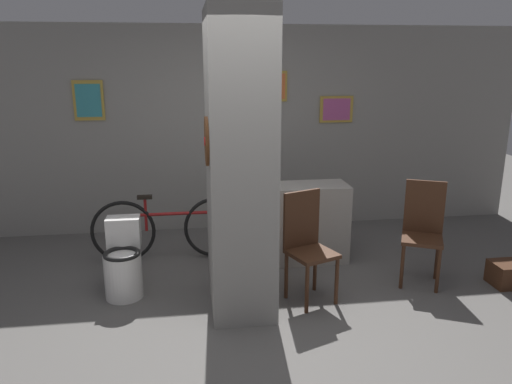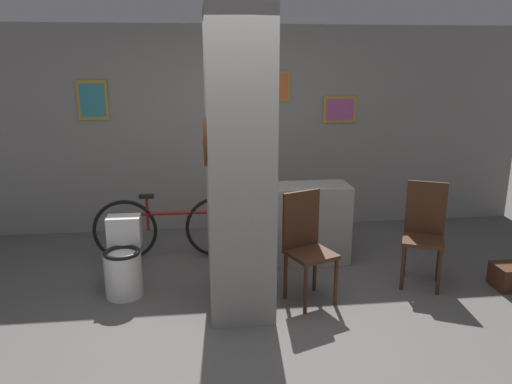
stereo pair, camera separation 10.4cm
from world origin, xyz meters
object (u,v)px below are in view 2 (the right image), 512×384
Objects in this scene: chair_by_doorway at (424,230)px; bicycle at (172,228)px; chair_near_pillar at (306,243)px; bottle_tall at (265,176)px; toilet at (124,262)px.

bicycle is (-2.52, 0.91, -0.19)m from chair_by_doorway.
chair_near_pillar and chair_by_doorway have the same top height.
bottle_tall reaches higher than chair_near_pillar.
chair_by_doorway reaches higher than bicycle.
chair_near_pillar is at bearing -144.79° from chair_by_doorway.
toilet is 0.42× the size of bicycle.
chair_by_doorway is at bearing -19.94° from bicycle.
chair_by_doorway is 3.03× the size of bottle_tall.
chair_by_doorway is (2.94, -0.10, 0.24)m from toilet.
bicycle is (0.42, 0.81, 0.05)m from toilet.
bottle_tall reaches higher than toilet.
bicycle is at bearing -174.39° from chair_by_doorway.
chair_near_pillar is 0.99m from bottle_tall.
chair_by_doorway is 0.60× the size of bicycle.
bottle_tall is (-0.27, 0.84, 0.43)m from chair_near_pillar.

